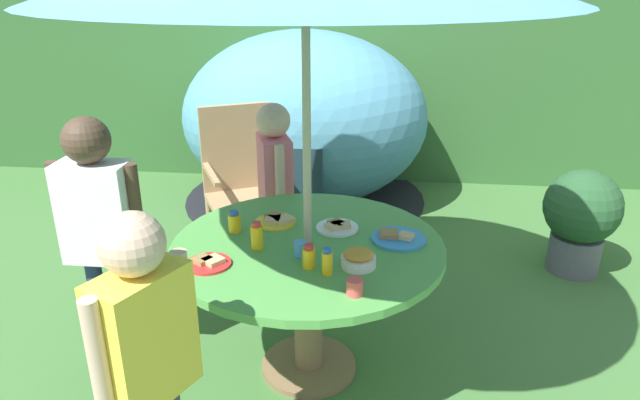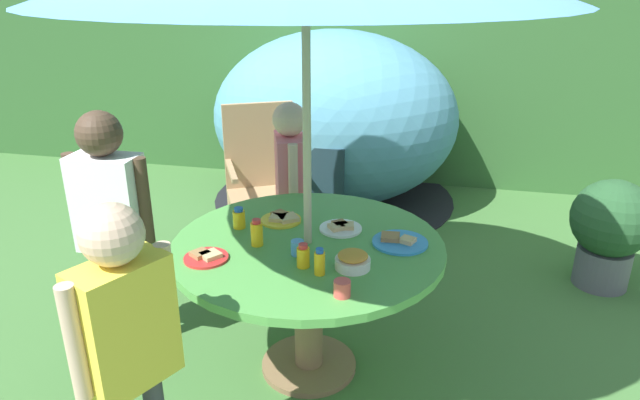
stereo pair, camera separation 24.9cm
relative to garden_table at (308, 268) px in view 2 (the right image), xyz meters
name	(u,v)px [view 2 (the right image)]	position (x,y,z in m)	size (l,w,h in m)	color
ground_plane	(309,368)	(0.00, 0.00, -0.57)	(10.00, 10.00, 0.02)	#3D6B33
hedge_backdrop	(386,61)	(0.00, 3.15, 0.51)	(9.00, 0.70, 2.14)	#33602D
garden_table	(308,268)	(0.00, 0.00, 0.00)	(1.25, 1.25, 0.69)	brown
wooden_chair	(263,176)	(-0.60, 1.18, 0.00)	(0.63, 0.62, 1.04)	tan
dome_tent	(334,119)	(-0.32, 2.29, 0.14)	(2.17, 2.17, 1.42)	teal
potted_plant	(610,228)	(1.61, 1.18, -0.17)	(0.48, 0.48, 0.69)	#595960
child_in_pink_shirt	(291,172)	(-0.30, 0.80, 0.18)	(0.26, 0.38, 1.16)	navy
child_in_white_shirt	(110,203)	(-0.98, -0.01, 0.24)	(0.43, 0.21, 1.26)	navy
child_in_yellow_shirt	(125,325)	(-0.41, -0.85, 0.20)	(0.29, 0.37, 1.19)	#3F3F47
snack_bowl	(353,260)	(0.24, -0.19, 0.17)	(0.15, 0.15, 0.08)	white
plate_near_left	(399,241)	(0.41, 0.08, 0.14)	(0.25, 0.25, 0.03)	#338CD8
plate_far_left	(206,257)	(-0.39, -0.25, 0.14)	(0.19, 0.19, 0.03)	red
plate_far_right	(282,219)	(-0.18, 0.20, 0.14)	(0.20, 0.20, 0.03)	yellow
plate_mid_right	(341,227)	(0.12, 0.17, 0.14)	(0.20, 0.20, 0.03)	white
juice_bottle_near_right	(320,262)	(0.12, -0.27, 0.18)	(0.04, 0.04, 0.12)	yellow
juice_bottle_center_front	(303,256)	(0.03, -0.23, 0.18)	(0.05, 0.05, 0.10)	yellow
juice_bottle_center_back	(257,233)	(-0.22, -0.07, 0.19)	(0.06, 0.06, 0.13)	yellow
juice_bottle_mid_left	(239,218)	(-0.36, 0.09, 0.18)	(0.06, 0.06, 0.10)	yellow
cup_near	(297,248)	(-0.02, -0.13, 0.16)	(0.06, 0.06, 0.07)	#4C99D8
cup_far	(342,288)	(0.23, -0.42, 0.16)	(0.07, 0.07, 0.07)	#E04C47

